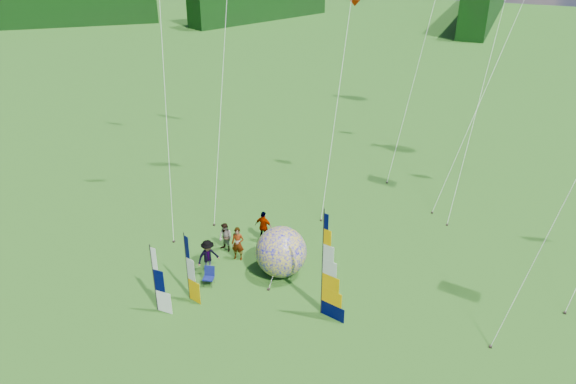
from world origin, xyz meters
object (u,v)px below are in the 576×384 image
at_px(side_banner_far, 154,279).
at_px(bol_inflatable, 281,252).
at_px(kite_whale, 495,35).
at_px(spectator_b, 225,237).
at_px(spectator_d, 264,227).
at_px(side_banner_left, 187,268).
at_px(camp_chair, 209,277).
at_px(feather_banner_main, 322,265).
at_px(spectator_a, 238,244).
at_px(spectator_c, 208,256).

bearing_deg(side_banner_far, bol_inflatable, 50.91).
bearing_deg(kite_whale, spectator_b, -150.61).
bearing_deg(spectator_d, side_banner_left, 85.25).
bearing_deg(spectator_d, camp_chair, 86.32).
bearing_deg(kite_whale, side_banner_left, -142.16).
bearing_deg(camp_chair, side_banner_left, -118.22).
bearing_deg(spectator_d, spectator_b, 53.93).
xyz_separation_m(side_banner_left, side_banner_far, (-0.91, -1.35, -0.04)).
height_order(feather_banner_main, spectator_a, feather_banner_main).
distance_m(side_banner_far, bol_inflatable, 6.50).
xyz_separation_m(feather_banner_main, spectator_d, (-5.14, 4.76, -1.73)).
xyz_separation_m(side_banner_far, spectator_a, (1.49, 5.33, -0.79)).
bearing_deg(bol_inflatable, spectator_a, 172.60).
height_order(bol_inflatable, spectator_c, bol_inflatable).
xyz_separation_m(feather_banner_main, camp_chair, (-5.90, -0.13, -2.17)).
height_order(feather_banner_main, bol_inflatable, feather_banner_main).
relative_size(feather_banner_main, bol_inflatable, 2.03).
bearing_deg(spectator_a, bol_inflatable, -15.21).
height_order(side_banner_far, spectator_a, side_banner_far).
relative_size(side_banner_far, bol_inflatable, 1.32).
height_order(spectator_b, camp_chair, spectator_b).
height_order(feather_banner_main, spectator_b, feather_banner_main).
xyz_separation_m(spectator_a, kite_whale, (10.42, 14.47, 9.05)).
relative_size(feather_banner_main, camp_chair, 5.43).
distance_m(spectator_a, kite_whale, 20.00).
xyz_separation_m(bol_inflatable, spectator_a, (-2.66, 0.35, -0.36)).
relative_size(feather_banner_main, side_banner_left, 1.50).
xyz_separation_m(side_banner_left, bol_inflatable, (3.24, 3.64, -0.46)).
height_order(spectator_b, spectator_c, spectator_c).
bearing_deg(bol_inflatable, kite_whale, 62.36).
distance_m(camp_chair, kite_whale, 22.34).
bearing_deg(spectator_a, feather_banner_main, -32.20).
distance_m(side_banner_far, spectator_d, 7.83).
bearing_deg(spectator_d, bol_inflatable, 135.52).
bearing_deg(camp_chair, spectator_d, 66.85).
distance_m(side_banner_left, spectator_a, 4.11).
height_order(feather_banner_main, side_banner_left, feather_banner_main).
relative_size(side_banner_far, spectator_a, 1.83).
relative_size(bol_inflatable, spectator_a, 1.38).
height_order(feather_banner_main, side_banner_far, feather_banner_main).
bearing_deg(spectator_b, spectator_c, -69.93).
height_order(spectator_c, spectator_d, spectator_c).
distance_m(spectator_c, spectator_d, 4.10).
bearing_deg(spectator_d, feather_banner_main, 142.37).
bearing_deg(feather_banner_main, camp_chair, -164.32).
bearing_deg(spectator_c, spectator_a, 5.16).
bearing_deg(bol_inflatable, camp_chair, -141.29).
relative_size(spectator_b, kite_whale, 0.08).
bearing_deg(spectator_a, spectator_d, 69.43).
bearing_deg(spectator_a, side_banner_far, -113.42).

